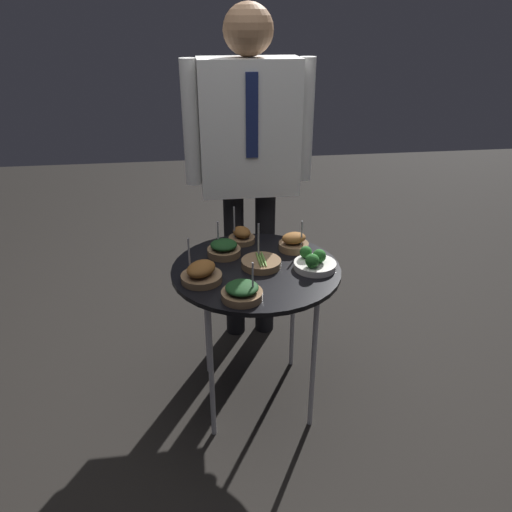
# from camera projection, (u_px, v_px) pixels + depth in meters

# --- Properties ---
(ground_plane) EXTENTS (8.00, 8.00, 0.00)m
(ground_plane) POSITION_uv_depth(u_px,v_px,m) (256.00, 395.00, 2.23)
(ground_plane) COLOR black
(serving_cart) EXTENTS (0.66, 0.66, 0.65)m
(serving_cart) POSITION_uv_depth(u_px,v_px,m) (256.00, 278.00, 1.97)
(serving_cart) COLOR black
(serving_cart) RESTS_ON ground_plane
(bowl_asparagus_front_left) EXTENTS (0.16, 0.16, 0.16)m
(bowl_asparagus_front_left) POSITION_uv_depth(u_px,v_px,m) (261.00, 263.00, 1.95)
(bowl_asparagus_front_left) COLOR brown
(bowl_asparagus_front_left) RESTS_ON serving_cart
(bowl_roast_front_right) EXTENTS (0.15, 0.16, 0.17)m
(bowl_roast_front_right) POSITION_uv_depth(u_px,v_px,m) (201.00, 273.00, 1.84)
(bowl_roast_front_right) COLOR brown
(bowl_roast_front_right) RESTS_ON serving_cart
(bowl_spinach_mid_left) EXTENTS (0.14, 0.14, 0.14)m
(bowl_spinach_mid_left) POSITION_uv_depth(u_px,v_px,m) (224.00, 249.00, 2.04)
(bowl_spinach_mid_left) COLOR brown
(bowl_spinach_mid_left) RESTS_ON serving_cart
(bowl_spinach_mid_right) EXTENTS (0.15, 0.15, 0.15)m
(bowl_spinach_mid_right) POSITION_uv_depth(u_px,v_px,m) (242.00, 292.00, 1.73)
(bowl_spinach_mid_right) COLOR brown
(bowl_spinach_mid_right) RESTS_ON serving_cart
(bowl_roast_back_right) EXTENTS (0.11, 0.11, 0.17)m
(bowl_roast_back_right) POSITION_uv_depth(u_px,v_px,m) (242.00, 236.00, 2.15)
(bowl_roast_back_right) COLOR brown
(bowl_roast_back_right) RESTS_ON serving_cart
(bowl_broccoli_center) EXTENTS (0.17, 0.17, 0.08)m
(bowl_broccoli_center) POSITION_uv_depth(u_px,v_px,m) (314.00, 262.00, 1.93)
(bowl_broccoli_center) COLOR silver
(bowl_broccoli_center) RESTS_ON serving_cart
(bowl_roast_front_center) EXTENTS (0.13, 0.13, 0.14)m
(bowl_roast_front_center) POSITION_uv_depth(u_px,v_px,m) (294.00, 243.00, 2.08)
(bowl_roast_front_center) COLOR brown
(bowl_roast_front_center) RESTS_ON serving_cart
(waiter_figure) EXTENTS (0.59, 0.22, 1.59)m
(waiter_figure) POSITION_uv_depth(u_px,v_px,m) (249.00, 144.00, 2.26)
(waiter_figure) COLOR black
(waiter_figure) RESTS_ON ground_plane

